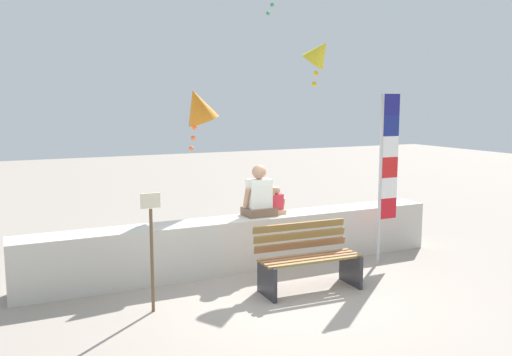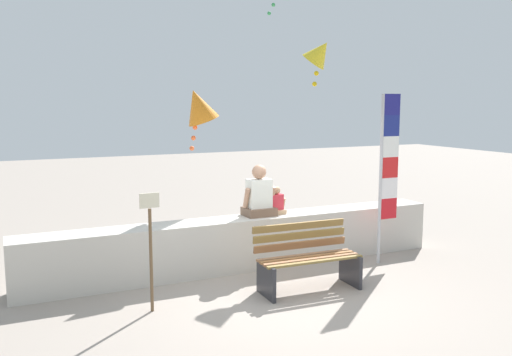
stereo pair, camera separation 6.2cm
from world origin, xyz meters
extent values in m
plane|color=gray|center=(0.00, 0.00, 0.00)|extent=(40.00, 40.00, 0.00)
cube|color=beige|center=(0.00, 1.36, 0.40)|extent=(6.66, 0.55, 0.79)
cube|color=olive|center=(0.40, -0.14, 0.45)|extent=(1.42, 0.13, 0.03)
cube|color=#925F3D|center=(0.41, -0.02, 0.45)|extent=(1.42, 0.13, 0.03)
cube|color=#946137|center=(0.41, 0.09, 0.45)|extent=(1.42, 0.13, 0.03)
cube|color=#936645|center=(0.42, 0.20, 0.45)|extent=(1.42, 0.13, 0.03)
cube|color=#915F39|center=(0.42, 0.31, 0.57)|extent=(1.42, 0.10, 0.10)
cube|color=olive|center=(0.42, 0.33, 0.70)|extent=(1.42, 0.10, 0.10)
cube|color=olive|center=(0.42, 0.35, 0.83)|extent=(1.42, 0.10, 0.10)
cube|color=#2D2D33|center=(-0.24, 0.06, 0.23)|extent=(0.07, 0.53, 0.45)
cube|color=#2D2D33|center=(1.06, 0.01, 0.23)|extent=(0.07, 0.53, 0.45)
cube|color=brown|center=(0.30, 1.40, 0.85)|extent=(0.47, 0.38, 0.13)
cube|color=white|center=(0.30, 1.40, 1.14)|extent=(0.36, 0.23, 0.45)
cylinder|color=tan|center=(0.07, 1.38, 1.09)|extent=(0.07, 0.18, 0.32)
cylinder|color=tan|center=(0.52, 1.38, 1.09)|extent=(0.07, 0.18, 0.32)
sphere|color=tan|center=(0.30, 1.40, 1.48)|extent=(0.22, 0.22, 0.22)
cube|color=tan|center=(0.60, 1.40, 0.83)|extent=(0.26, 0.21, 0.07)
cube|color=red|center=(0.60, 1.40, 0.98)|extent=(0.20, 0.13, 0.25)
cylinder|color=tan|center=(0.48, 1.39, 0.95)|extent=(0.04, 0.10, 0.18)
cylinder|color=tan|center=(0.72, 1.39, 0.95)|extent=(0.04, 0.10, 0.18)
sphere|color=tan|center=(0.60, 1.40, 1.17)|extent=(0.12, 0.12, 0.12)
cylinder|color=#B7B7BC|center=(2.06, 0.68, 1.34)|extent=(0.05, 0.05, 2.67)
cube|color=red|center=(2.24, 0.68, 0.87)|extent=(0.30, 0.02, 0.33)
cube|color=white|center=(2.24, 0.68, 1.20)|extent=(0.30, 0.02, 0.33)
cube|color=red|center=(2.24, 0.68, 1.52)|extent=(0.30, 0.02, 0.33)
cube|color=white|center=(2.24, 0.68, 1.85)|extent=(0.30, 0.02, 0.33)
cube|color=navy|center=(2.24, 0.68, 2.18)|extent=(0.30, 0.02, 0.33)
cube|color=navy|center=(2.24, 0.68, 2.51)|extent=(0.30, 0.02, 0.33)
cone|color=yellow|center=(1.72, 1.99, 3.38)|extent=(0.73, 0.74, 0.59)
sphere|color=yellow|center=(1.65, 1.92, 3.20)|extent=(0.08, 0.08, 0.08)
sphere|color=yellow|center=(1.58, 1.85, 3.02)|extent=(0.08, 0.08, 0.08)
sphere|color=yellow|center=(1.50, 1.79, 2.84)|extent=(0.08, 0.08, 0.08)
cone|color=orange|center=(-0.37, 2.27, 2.49)|extent=(0.68, 0.54, 0.67)
sphere|color=#FF6B35|center=(-0.37, 2.37, 2.31)|extent=(0.08, 0.08, 0.08)
sphere|color=#FF6B35|center=(-0.37, 2.47, 2.13)|extent=(0.08, 0.08, 0.08)
sphere|color=#FF6B35|center=(-0.36, 2.57, 1.95)|extent=(0.08, 0.08, 0.08)
sphere|color=#FF6B35|center=(-0.36, 2.67, 1.77)|extent=(0.08, 0.08, 0.08)
sphere|color=#389C56|center=(2.09, 4.48, 4.58)|extent=(0.08, 0.08, 0.08)
sphere|color=#389C56|center=(1.99, 4.47, 4.40)|extent=(0.08, 0.08, 0.08)
cylinder|color=brown|center=(-1.72, 0.21, 0.64)|extent=(0.04, 0.04, 1.28)
cube|color=beige|center=(-1.72, 0.21, 1.38)|extent=(0.24, 0.03, 0.18)
camera|label=1|loc=(-3.33, -6.07, 2.53)|focal=38.14mm
camera|label=2|loc=(-3.27, -6.10, 2.53)|focal=38.14mm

